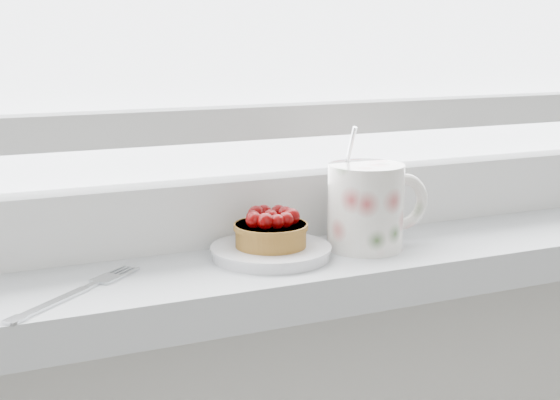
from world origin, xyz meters
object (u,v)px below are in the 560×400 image
saucer (271,252)px  raspberry_tart (271,229)px  floral_mug (368,205)px  fork (75,293)px

saucer → raspberry_tart: bearing=50.1°
floral_mug → fork: bearing=-175.5°
fork → floral_mug: bearing=4.5°
raspberry_tart → floral_mug: floral_mug is taller
floral_mug → fork: floral_mug is taller
saucer → raspberry_tart: size_ratio=1.64×
floral_mug → saucer: bearing=174.8°
raspberry_tart → fork: raspberry_tart is taller
saucer → floral_mug: (0.11, -0.01, 0.04)m
floral_mug → fork: size_ratio=0.95×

